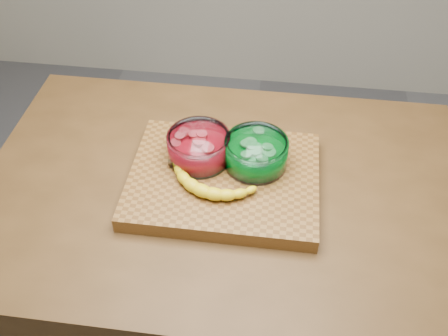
# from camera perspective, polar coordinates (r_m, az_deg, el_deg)

# --- Properties ---
(counter) EXTENTS (1.20, 0.80, 0.90)m
(counter) POSITION_cam_1_polar(r_m,az_deg,el_deg) (1.58, 0.00, -13.26)
(counter) COLOR #4D3217
(counter) RESTS_ON ground
(cutting_board) EXTENTS (0.45, 0.35, 0.04)m
(cutting_board) POSITION_cam_1_polar(r_m,az_deg,el_deg) (1.20, 0.00, -1.35)
(cutting_board) COLOR brown
(cutting_board) RESTS_ON counter
(bowl_red) EXTENTS (0.15, 0.15, 0.07)m
(bowl_red) POSITION_cam_1_polar(r_m,az_deg,el_deg) (1.21, -2.88, 2.36)
(bowl_red) COLOR white
(bowl_red) RESTS_ON cutting_board
(bowl_green) EXTENTS (0.15, 0.15, 0.07)m
(bowl_green) POSITION_cam_1_polar(r_m,az_deg,el_deg) (1.19, 3.67, 1.71)
(bowl_green) COLOR white
(bowl_green) RESTS_ON cutting_board
(banana) EXTENTS (0.24, 0.15, 0.03)m
(banana) POSITION_cam_1_polar(r_m,az_deg,el_deg) (1.15, -1.32, -1.28)
(banana) COLOR yellow
(banana) RESTS_ON cutting_board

